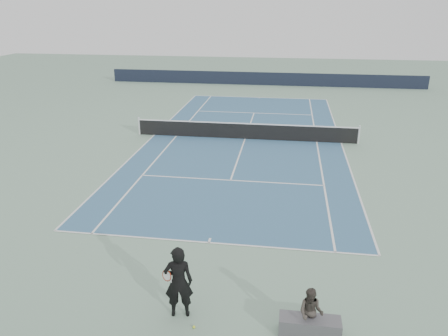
# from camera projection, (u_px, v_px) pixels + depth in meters

# --- Properties ---
(ground) EXTENTS (80.00, 80.00, 0.00)m
(ground) POSITION_uv_depth(u_px,v_px,m) (245.00, 139.00, 25.49)
(ground) COLOR gray
(court_surface) EXTENTS (10.97, 23.77, 0.01)m
(court_surface) POSITION_uv_depth(u_px,v_px,m) (245.00, 139.00, 25.48)
(court_surface) COLOR #386184
(court_surface) RESTS_ON ground
(tennis_net) EXTENTS (12.90, 0.10, 1.07)m
(tennis_net) POSITION_uv_depth(u_px,v_px,m) (245.00, 131.00, 25.31)
(tennis_net) COLOR silver
(tennis_net) RESTS_ON ground
(windscreen_far) EXTENTS (30.00, 0.25, 1.20)m
(windscreen_far) POSITION_uv_depth(u_px,v_px,m) (264.00, 79.00, 41.80)
(windscreen_far) COLOR black
(windscreen_far) RESTS_ON ground
(tennis_player) EXTENTS (0.87, 0.67, 1.97)m
(tennis_player) POSITION_uv_depth(u_px,v_px,m) (179.00, 282.00, 10.85)
(tennis_player) COLOR black
(tennis_player) RESTS_ON ground
(tennis_ball) EXTENTS (0.07, 0.07, 0.07)m
(tennis_ball) POSITION_uv_depth(u_px,v_px,m) (194.00, 327.00, 10.71)
(tennis_ball) COLOR #D4E52F
(tennis_ball) RESTS_ON ground
(spectator_bench) EXTENTS (1.54, 0.84, 1.28)m
(spectator_bench) POSITION_uv_depth(u_px,v_px,m) (310.00, 319.00, 10.36)
(spectator_bench) COLOR #504F54
(spectator_bench) RESTS_ON ground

